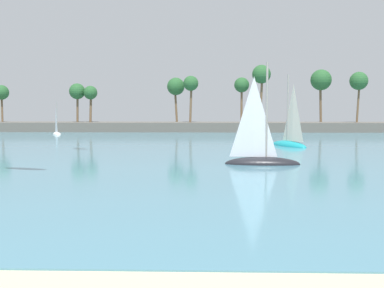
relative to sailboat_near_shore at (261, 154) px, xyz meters
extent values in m
cube|color=teal|center=(-7.17, 30.93, -0.88)|extent=(220.00, 115.35, 0.06)
cube|color=#605B54|center=(-7.17, 48.61, -0.01)|extent=(87.91, 6.00, 1.80)
cylinder|color=brown|center=(-26.17, 48.14, 3.64)|extent=(0.59, 0.66, 5.52)
sphere|color=#285B2D|center=(-26.17, 48.14, 6.39)|extent=(2.53, 2.53, 2.53)
cylinder|color=brown|center=(16.86, 50.19, 4.84)|extent=(0.77, 0.68, 7.91)
sphere|color=#285B2D|center=(16.86, 50.19, 8.78)|extent=(3.90, 3.90, 3.90)
cylinder|color=brown|center=(-43.50, 49.57, 3.68)|extent=(0.48, 0.67, 5.60)
sphere|color=#285B2D|center=(-43.50, 49.57, 6.47)|extent=(2.78, 2.78, 2.78)
cylinder|color=brown|center=(23.22, 48.07, 4.69)|extent=(0.63, 0.51, 7.61)
sphere|color=#285B2D|center=(23.22, 48.07, 8.49)|extent=(3.32, 3.32, 3.32)
cylinder|color=brown|center=(2.04, 50.14, 4.37)|extent=(0.40, 0.42, 6.96)
sphere|color=#285B2D|center=(2.04, 50.14, 7.86)|extent=(2.82, 2.82, 2.82)
cylinder|color=brown|center=(-10.38, 50.18, 4.24)|extent=(0.79, 0.48, 6.72)
sphere|color=#285B2D|center=(-10.38, 50.18, 7.59)|extent=(3.32, 3.32, 3.32)
cylinder|color=brown|center=(-28.79, 48.69, 3.77)|extent=(0.52, 0.40, 5.76)
sphere|color=#285B2D|center=(-28.79, 48.69, 6.64)|extent=(2.97, 2.97, 2.97)
cylinder|color=brown|center=(5.55, 48.62, 5.32)|extent=(0.73, 0.63, 8.88)
sphere|color=#285B2D|center=(5.55, 48.62, 9.76)|extent=(3.44, 3.44, 3.44)
cylinder|color=brown|center=(-7.46, 47.45, 4.47)|extent=(0.64, 0.59, 7.18)
sphere|color=#285B2D|center=(-7.46, 47.45, 8.06)|extent=(2.76, 2.76, 2.76)
ellipsoid|color=black|center=(0.14, -0.01, -0.85)|extent=(6.57, 2.30, 1.30)
cylinder|color=gray|center=(0.47, -0.03, 3.85)|extent=(0.19, 0.19, 8.10)
pyramid|color=silver|center=(-0.63, 0.03, 3.24)|extent=(2.92, 0.35, 6.88)
ellipsoid|color=teal|center=(5.52, 18.13, -0.85)|extent=(4.65, 6.71, 1.30)
cylinder|color=gray|center=(5.37, 18.42, 3.88)|extent=(0.20, 0.20, 8.15)
pyramid|color=silver|center=(5.86, 17.43, 3.27)|extent=(1.48, 2.72, 6.93)
ellipsoid|color=white|center=(-29.91, 39.37, -0.85)|extent=(2.88, 4.22, 0.82)
cylinder|color=gray|center=(-29.82, 39.19, 2.12)|extent=(0.12, 0.12, 5.12)
pyramid|color=silver|center=(-30.12, 39.81, 1.74)|extent=(0.91, 1.71, 4.35)
camera|label=1|loc=(-4.78, -41.55, 4.39)|focal=45.24mm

